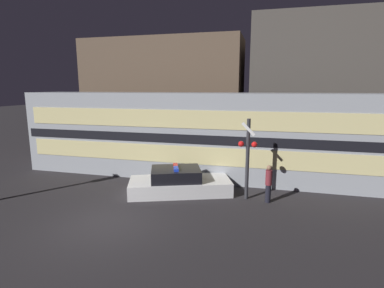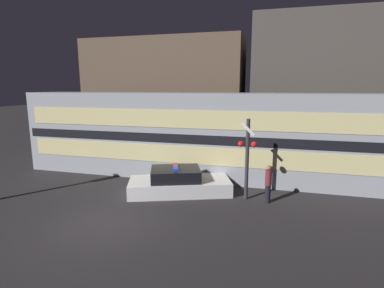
{
  "view_description": "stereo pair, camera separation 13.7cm",
  "coord_description": "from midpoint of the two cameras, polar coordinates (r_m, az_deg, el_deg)",
  "views": [
    {
      "loc": [
        5.38,
        -8.76,
        4.72
      ],
      "look_at": [
        1.77,
        5.12,
        2.0
      ],
      "focal_mm": 28.0,
      "sensor_mm": 36.0,
      "label": 1
    },
    {
      "loc": [
        5.51,
        -8.73,
        4.72
      ],
      "look_at": [
        1.77,
        5.12,
        2.0
      ],
      "focal_mm": 28.0,
      "sensor_mm": 36.0,
      "label": 2
    }
  ],
  "objects": [
    {
      "name": "ground_plane",
      "position": [
        11.33,
        -15.73,
        -14.3
      ],
      "size": [
        120.0,
        120.0,
        0.0
      ],
      "primitive_type": "plane",
      "color": "#262326"
    },
    {
      "name": "train",
      "position": [
        15.94,
        2.26,
        1.71
      ],
      "size": [
        19.64,
        2.85,
        4.44
      ],
      "color": "#999EA5",
      "rests_on": "ground_plane"
    },
    {
      "name": "police_car",
      "position": [
        13.66,
        -2.29,
        -7.42
      ],
      "size": [
        4.89,
        3.33,
        1.27
      ],
      "rotation": [
        0.0,
        0.0,
        0.36
      ],
      "color": "silver",
      "rests_on": "ground_plane"
    },
    {
      "name": "pedestrian",
      "position": [
        12.83,
        14.6,
        -7.32
      ],
      "size": [
        0.27,
        0.27,
        1.59
      ],
      "color": "black",
      "rests_on": "ground_plane"
    },
    {
      "name": "crossing_signal_near",
      "position": [
        12.7,
        10.76,
        -2.13
      ],
      "size": [
        0.78,
        0.35,
        3.45
      ],
      "color": "#2D2D33",
      "rests_on": "ground_plane"
    },
    {
      "name": "building_left",
      "position": [
        23.23,
        -5.07,
        9.17
      ],
      "size": [
        11.79,
        4.12,
        8.2
      ],
      "color": "brown",
      "rests_on": "ground_plane"
    },
    {
      "name": "building_center",
      "position": [
        23.01,
        25.76,
        9.7
      ],
      "size": [
        11.11,
        4.94,
        9.45
      ],
      "color": "#47423D",
      "rests_on": "ground_plane"
    }
  ]
}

